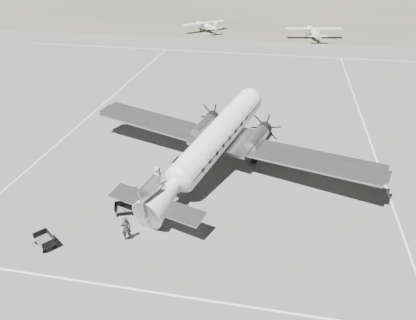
% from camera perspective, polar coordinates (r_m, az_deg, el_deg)
% --- Properties ---
extents(ground, '(260.00, 260.00, 0.00)m').
position_cam_1_polar(ground, '(34.64, 4.25, -1.89)').
color(ground, slate).
rests_on(ground, ground).
extents(taxi_line_near, '(60.00, 0.15, 0.01)m').
position_cam_1_polar(taxi_line_near, '(23.83, -0.26, -19.14)').
color(taxi_line_near, white).
rests_on(taxi_line_near, ground).
extents(taxi_line_right, '(0.15, 80.00, 0.01)m').
position_cam_1_polar(taxi_line_right, '(35.62, 23.80, -3.62)').
color(taxi_line_right, white).
rests_on(taxi_line_right, ground).
extents(taxi_line_left, '(0.15, 60.00, 0.01)m').
position_cam_1_polar(taxi_line_left, '(48.25, -15.98, 6.30)').
color(taxi_line_left, white).
rests_on(taxi_line_left, ground).
extents(taxi_line_horizon, '(90.00, 0.15, 0.01)m').
position_cam_1_polar(taxi_line_horizon, '(71.88, 8.42, 14.45)').
color(taxi_line_horizon, white).
rests_on(taxi_line_horizon, ground).
extents(grass_infield, '(260.00, 90.00, 0.01)m').
position_cam_1_polar(grass_infield, '(125.88, 10.10, 20.54)').
color(grass_infield, '#656255').
rests_on(grass_infield, ground).
extents(dc3_airliner, '(31.87, 26.64, 5.19)m').
position_cam_1_polar(dc3_airliner, '(33.61, 0.65, 2.22)').
color(dc3_airliner, '#B3B3B6').
rests_on(dc3_airliner, ground).
extents(light_plane_left, '(12.80, 12.73, 2.07)m').
position_cam_1_polar(light_plane_left, '(89.17, -0.34, 18.24)').
color(light_plane_left, white).
rests_on(light_plane_left, ground).
extents(light_plane_right, '(12.51, 10.87, 2.29)m').
position_cam_1_polar(light_plane_right, '(85.02, 14.57, 16.91)').
color(light_plane_right, white).
rests_on(light_plane_right, ground).
extents(baggage_cart_near, '(1.72, 1.47, 0.82)m').
position_cam_1_polar(baggage_cart_near, '(30.24, -11.69, -6.68)').
color(baggage_cart_near, '#525252').
rests_on(baggage_cart_near, ground).
extents(baggage_cart_far, '(1.87, 1.78, 0.87)m').
position_cam_1_polar(baggage_cart_far, '(28.79, -21.95, -10.50)').
color(baggage_cart_far, '#525252').
rests_on(baggage_cart_far, ground).
extents(ground_crew, '(0.78, 0.70, 1.79)m').
position_cam_1_polar(ground_crew, '(27.57, -11.45, -9.38)').
color(ground_crew, '#2F2F2F').
rests_on(ground_crew, ground).
extents(ramp_agent, '(0.81, 0.94, 1.68)m').
position_cam_1_polar(ramp_agent, '(30.89, -10.03, -4.68)').
color(ramp_agent, silver).
rests_on(ramp_agent, ground).
extents(passenger, '(0.73, 0.98, 1.83)m').
position_cam_1_polar(passenger, '(32.60, -7.10, -2.32)').
color(passenger, silver).
rests_on(passenger, ground).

